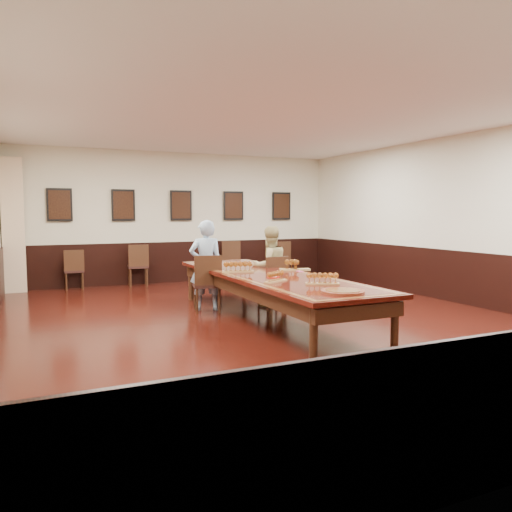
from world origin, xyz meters
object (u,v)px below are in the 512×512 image
spare_chair_d (280,259)px  carved_platter (343,292)px  chair_woman (272,282)px  spare_chair_a (74,269)px  chair_man (207,283)px  spare_chair_c (230,260)px  conference_table (269,283)px  spare_chair_b (138,265)px  person_woman (270,267)px  person_man (206,265)px

spare_chair_d → carved_platter: bearing=71.4°
chair_woman → spare_chair_a: bearing=-51.5°
chair_man → spare_chair_c: (1.91, 3.70, 0.00)m
conference_table → chair_woman: bearing=60.9°
conference_table → chair_man: bearing=120.6°
chair_woman → conference_table: size_ratio=0.19×
spare_chair_d → chair_woman: bearing=63.6°
spare_chair_b → person_woman: size_ratio=0.66×
spare_chair_d → conference_table: 5.46m
chair_man → person_man: size_ratio=0.63×
chair_man → spare_chair_d: bearing=-120.4°
chair_woman → spare_chair_b: 4.09m
spare_chair_b → carved_platter: spare_chair_b is taller
chair_woman → person_woman: bearing=-90.0°
conference_table → spare_chair_a: bearing=118.3°
chair_woman → carved_platter: 3.09m
spare_chair_c → spare_chair_d: (1.42, -0.05, -0.02)m
chair_man → person_man: person_man is taller
chair_woman → person_woman: person_woman is taller
person_man → spare_chair_a: bearing=-49.5°
person_man → spare_chair_b: bearing=-69.9°
spare_chair_a → spare_chair_c: size_ratio=0.89×
conference_table → person_man: bearing=117.6°
spare_chair_a → spare_chair_c: (3.81, 0.07, 0.05)m
chair_man → person_woman: (1.20, -0.06, 0.24)m
carved_platter → spare_chair_a: bearing=110.5°
spare_chair_a → conference_table: spare_chair_a is taller
carved_platter → conference_table: bearing=89.6°
person_man → conference_table: size_ratio=0.32×
spare_chair_a → chair_man: bearing=119.2°
person_man → carved_platter: size_ratio=2.87×
spare_chair_a → person_man: 4.03m
chair_woman → chair_man: bearing=-8.2°
person_man → spare_chair_c: bearing=-105.7°
chair_man → spare_chair_b: chair_man is taller
spare_chair_b → conference_table: size_ratio=0.20×
spare_chair_c → carved_platter: bearing=93.4°
spare_chair_a → person_woman: size_ratio=0.61×
spare_chair_a → person_man: bearing=120.2°
spare_chair_c → conference_table: (-1.25, -4.82, 0.11)m
carved_platter → spare_chair_d: bearing=68.6°
chair_woman → conference_table: (-0.54, -0.96, 0.14)m
chair_man → person_woman: size_ratio=0.68×
chair_woman → spare_chair_a: 4.89m
spare_chair_b → spare_chair_d: size_ratio=1.03×
spare_chair_a → carved_platter: 7.28m
chair_woman → person_woman: size_ratio=0.64×
spare_chair_b → person_man: size_ratio=0.61×
spare_chair_d → person_man: 4.85m
spare_chair_c → person_woman: person_woman is taller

